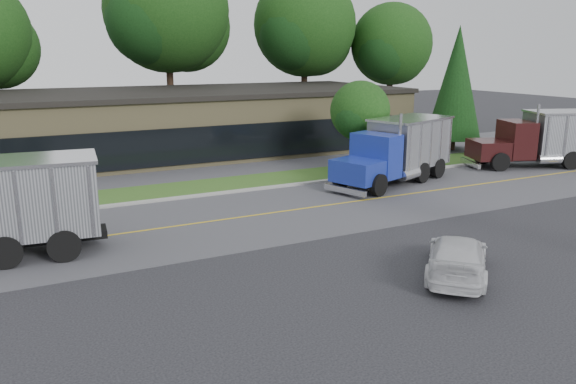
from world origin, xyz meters
name	(u,v)px	position (x,y,z in m)	size (l,w,h in m)	color
ground	(357,299)	(0.00, 0.00, 0.00)	(140.00, 140.00, 0.00)	#3A3A40
road	(240,218)	(0.00, 9.00, 0.00)	(60.00, 8.00, 0.02)	slate
center_line	(240,218)	(0.00, 9.00, 0.00)	(60.00, 0.12, 0.01)	gold
curb	(208,196)	(0.00, 13.20, 0.00)	(60.00, 0.30, 0.12)	#9E9E99
grass_verge	(196,188)	(0.00, 15.00, 0.00)	(60.00, 3.40, 0.03)	#31581E
far_parking	(171,170)	(0.00, 20.00, 0.00)	(60.00, 7.00, 0.02)	slate
strip_mall	(174,124)	(2.00, 26.00, 2.00)	(32.00, 12.00, 4.00)	#95875B
tree_far_c	(168,16)	(4.16, 34.13, 9.67)	(10.62, 10.00, 15.15)	#382619
tree_far_d	(305,30)	(16.15, 33.11, 8.73)	(9.59, 9.03, 13.68)	#382619
tree_far_e	(392,48)	(24.12, 31.09, 7.18)	(7.90, 7.43, 11.26)	#382619
evergreen_right	(456,83)	(20.00, 18.00, 4.76)	(3.81, 3.81, 8.66)	#382619
tree_verge	(360,114)	(10.06, 15.04, 3.34)	(3.69, 3.47, 5.27)	#382619
dump_truck_blue	(398,149)	(10.22, 11.57, 1.80)	(8.32, 4.98, 3.36)	black
dump_truck_maroon	(552,137)	(21.21, 10.79, 1.81)	(9.17, 5.34, 3.36)	black
rally_car	(457,256)	(3.72, 0.04, 0.63)	(1.78, 4.37, 1.27)	silver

